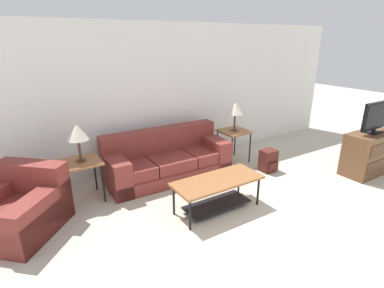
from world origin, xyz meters
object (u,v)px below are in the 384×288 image
Objects in this scene: backpack at (268,161)px; side_table_left at (82,165)px; coffee_table at (217,187)px; side_table_right at (234,134)px; table_lamp_right at (235,109)px; television at (377,116)px; tv_console at (369,153)px; couch at (167,160)px; table_lamp_left at (77,133)px; armchair at (19,210)px.

side_table_left is at bearing 167.19° from backpack.
side_table_right is at bearing 43.56° from coffee_table.
television is (1.70, -1.71, -0.01)m from table_lamp_right.
side_table_left is 2.91m from table_lamp_right.
side_table_right reaches higher than coffee_table.
tv_console reaches higher than coffee_table.
couch reaches higher than tv_console.
side_table_right reaches higher than backpack.
table_lamp_left is 2.87m from table_lamp_right.
table_lamp_right reaches higher than backpack.
table_lamp_right is (1.34, 1.28, 0.71)m from coffee_table.
table_lamp_left is at bearing 167.19° from backpack.
tv_console is 1.77m from backpack.
table_lamp_right is 2.51m from tv_console.
backpack is at bearing 19.66° from coffee_table.
side_table_left is 1.00× the size of side_table_right.
side_table_left is 1.16× the size of table_lamp_left.
armchair is 3.76m from side_table_right.
table_lamp_left is 4.92m from tv_console.
table_lamp_left reaches higher than tv_console.
armchair is 0.98m from side_table_left.
table_lamp_left is 4.87m from television.
table_lamp_right is at bearing -0.00° from side_table_left.
couch is 2.82× the size of television.
armchair is at bearing 165.86° from tv_console.
backpack is at bearing 145.21° from television.
armchair is 1.06× the size of coffee_table.
tv_console is (3.04, -0.44, 0.03)m from coffee_table.
armchair is 2.57m from coffee_table.
couch is at bearing 93.82° from coffee_table.
couch reaches higher than armchair.
television is 1.96m from backpack.
television is at bearing -45.29° from table_lamp_right.
table_lamp_left is (0.87, 0.35, 0.78)m from armchair.
armchair is 2.48× the size of table_lamp_right.
television reaches higher than backpack.
couch is at bearing 10.35° from armchair.
side_table_right is 0.64× the size of tv_console.
table_lamp_right is 0.55× the size of tv_console.
couch is 3.94× the size of table_lamp_left.
table_lamp_left is (-1.43, -0.08, 0.76)m from couch.
table_lamp_left is 0.55× the size of tv_console.
television reaches higher than tv_console.
armchair is at bearing -158.38° from table_lamp_left.
table_lamp_left is at bearing -63.43° from side_table_left.
tv_console is (1.70, -1.72, -0.19)m from side_table_right.
coffee_table is 1.70m from backpack.
table_lamp_right reaches higher than couch.
armchair is 2.15× the size of side_table_left.
armchair reaches higher than side_table_right.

